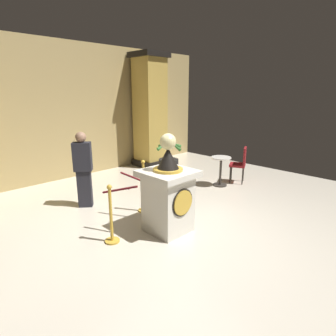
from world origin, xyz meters
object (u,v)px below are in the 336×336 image
Objects in this scene: potted_palm_right at (169,164)px; cafe_chair_red at (241,162)px; pedestal_clock at (168,194)px; bystander_guest at (83,168)px; stanchion_far at (111,223)px; stanchion_near at (144,194)px; cafe_table at (221,168)px.

potted_palm_right is 2.12m from cafe_chair_red.
cafe_chair_red is (3.27, 0.58, -0.10)m from pedestal_clock.
stanchion_far is at bearing -105.04° from bystander_guest.
stanchion_near is 1.42× the size of cafe_table.
cafe_table is at bearing -85.08° from potted_palm_right.
bystander_guest reaches higher than stanchion_far.
pedestal_clock is 1.00m from stanchion_near.
stanchion_far is 4.21m from cafe_chair_red.
potted_palm_right is at bearing 110.50° from cafe_chair_red.
cafe_table is (3.17, -1.21, -0.36)m from bystander_guest.
stanchion_near reaches higher than cafe_table.
stanchion_near is at bearing -56.53° from bystander_guest.
stanchion_near reaches higher than potted_palm_right.
stanchion_near is at bearing 176.94° from cafe_table.
pedestal_clock is at bearing -103.64° from stanchion_near.
pedestal_clock is 1.05m from stanchion_far.
stanchion_near is 3.07m from cafe_chair_red.
bystander_guest is at bearing -169.90° from potted_palm_right.
stanchion_far is 1.29× the size of cafe_table.
stanchion_far is (-0.93, 0.35, -0.33)m from pedestal_clock.
cafe_table is (0.15, -1.75, 0.19)m from potted_palm_right.
potted_palm_right is at bearing 10.10° from bystander_guest.
potted_palm_right reaches higher than cafe_chair_red.
cafe_chair_red is (0.58, -0.22, 0.09)m from cafe_table.
potted_palm_right is at bearing 45.09° from pedestal_clock.
stanchion_far is at bearing -173.02° from cafe_table.
stanchion_near is (0.23, 0.93, -0.29)m from pedestal_clock.
stanchion_near is at bearing 173.46° from cafe_chair_red.
bystander_guest is at bearing 159.21° from cafe_chair_red.
bystander_guest reaches higher than potted_palm_right.
cafe_chair_red is at bearing -20.79° from bystander_guest.
bystander_guest is at bearing 123.47° from stanchion_near.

